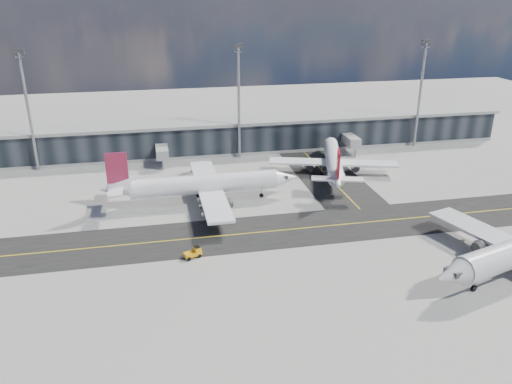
% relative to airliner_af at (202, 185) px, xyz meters
% --- Properties ---
extents(ground, '(300.00, 300.00, 0.00)m').
position_rel_airliner_af_xyz_m(ground, '(12.77, -19.97, -3.93)').
color(ground, gray).
rests_on(ground, ground).
extents(taxiway_lanes, '(180.00, 63.00, 0.03)m').
position_rel_airliner_af_xyz_m(taxiway_lanes, '(16.68, -9.23, -3.92)').
color(taxiway_lanes, black).
rests_on(taxiway_lanes, ground).
extents(terminal_concourse, '(152.00, 19.80, 8.80)m').
position_rel_airliner_af_xyz_m(terminal_concourse, '(12.81, 34.96, 0.16)').
color(terminal_concourse, black).
rests_on(terminal_concourse, ground).
extents(floodlight_masts, '(102.50, 0.70, 28.90)m').
position_rel_airliner_af_xyz_m(floodlight_masts, '(12.77, 28.03, 11.68)').
color(floodlight_masts, gray).
rests_on(floodlight_masts, ground).
extents(airliner_af, '(40.04, 34.05, 11.90)m').
position_rel_airliner_af_xyz_m(airliner_af, '(0.00, 0.00, 0.00)').
color(airliner_af, white).
rests_on(airliner_af, ground).
extents(airliner_redtail, '(30.35, 35.21, 10.63)m').
position_rel_airliner_af_xyz_m(airliner_redtail, '(32.18, 10.11, -0.42)').
color(airliner_redtail, white).
rests_on(airliner_redtail, ground).
extents(baggage_tug, '(3.14, 2.24, 1.79)m').
position_rel_airliner_af_xyz_m(baggage_tug, '(-3.71, -22.70, -3.04)').
color(baggage_tug, orange).
rests_on(baggage_tug, ground).
extents(service_van, '(2.71, 4.84, 1.28)m').
position_rel_airliner_af_xyz_m(service_van, '(31.03, 9.20, -3.29)').
color(service_van, white).
rests_on(service_van, ground).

